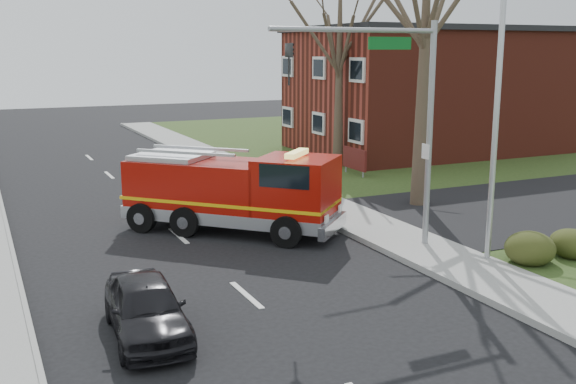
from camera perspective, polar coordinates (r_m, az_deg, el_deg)
name	(u,v)px	position (r m, az deg, el deg)	size (l,w,h in m)	color
ground	(246,295)	(16.93, -3.55, -8.73)	(120.00, 120.00, 0.00)	black
sidewalk_right	(448,260)	(19.90, 13.37, -5.62)	(2.40, 80.00, 0.15)	gray
brick_building	(432,90)	(41.13, 12.09, 8.48)	(15.40, 10.40, 7.25)	maroon
health_center_sign	(355,159)	(32.15, 5.65, 2.79)	(0.12, 2.00, 1.40)	#501412
hedge_corner	(549,240)	(20.89, 21.20, -3.83)	(2.80, 2.00, 0.90)	#313714
bare_tree_near	(426,9)	(25.81, 11.61, 14.92)	(6.00, 6.00, 12.00)	#3C3023
bare_tree_far	(340,39)	(34.16, 4.40, 12.79)	(5.25, 5.25, 10.50)	#3C3023
traffic_signal_mast	(394,95)	(19.66, 9.00, 8.12)	(5.29, 0.18, 6.80)	gray
streetlight_pole	(495,103)	(19.29, 17.15, 7.20)	(1.48, 0.16, 8.40)	#B7BABF
fire_engine	(234,194)	(22.43, -4.60, -0.15)	(6.65, 6.66, 2.83)	#970E06
parked_car_maroon	(146,308)	(14.73, -11.91, -9.56)	(1.51, 3.74, 1.27)	black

